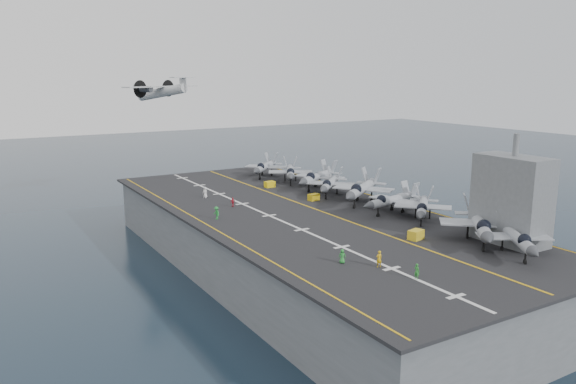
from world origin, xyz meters
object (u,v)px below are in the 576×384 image
island_superstructure (512,189)px  tow_cart_a (416,235)px  fighter_jet_0 (516,236)px  transport_plane (162,92)px

island_superstructure → tow_cart_a: (-9.96, 7.55, -6.83)m
fighter_jet_0 → transport_plane: size_ratio=0.62×
fighter_jet_0 → tow_cart_a: (-6.24, 11.45, -1.72)m
island_superstructure → fighter_jet_0: 7.43m
fighter_jet_0 → island_superstructure: bearing=46.3°
fighter_jet_0 → transport_plane: bearing=101.1°
fighter_jet_0 → transport_plane: transport_plane is taller
tow_cart_a → transport_plane: size_ratio=0.10×
island_superstructure → tow_cart_a: island_superstructure is taller
fighter_jet_0 → tow_cart_a: fighter_jet_0 is taller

